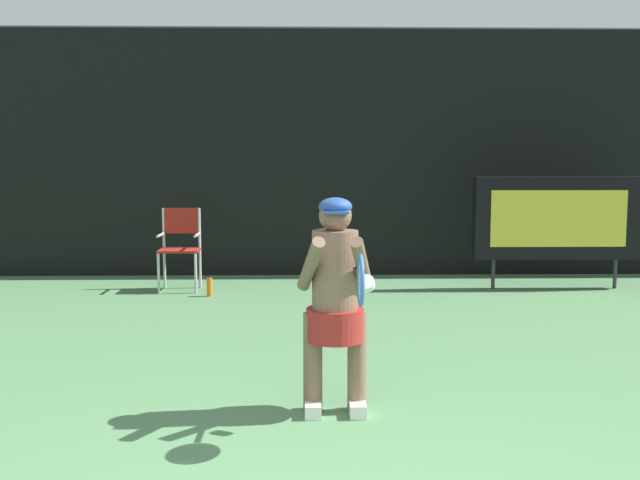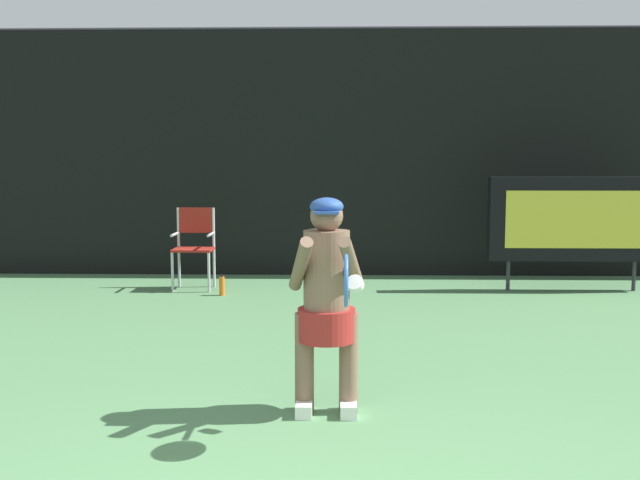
# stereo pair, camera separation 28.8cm
# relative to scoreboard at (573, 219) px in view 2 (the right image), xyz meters

# --- Properties ---
(backdrop_screen) EXTENTS (18.00, 0.12, 3.66)m
(backdrop_screen) POSITION_rel_scoreboard_xyz_m (-3.34, 1.29, 0.86)
(backdrop_screen) COLOR black
(backdrop_screen) RESTS_ON ground
(scoreboard) EXTENTS (2.20, 0.21, 1.50)m
(scoreboard) POSITION_rel_scoreboard_xyz_m (0.00, 0.00, 0.00)
(scoreboard) COLOR black
(scoreboard) RESTS_ON ground
(umpire_chair) EXTENTS (0.52, 0.44, 1.08)m
(umpire_chair) POSITION_rel_scoreboard_xyz_m (-5.00, 0.03, -0.33)
(umpire_chair) COLOR #B7B7BC
(umpire_chair) RESTS_ON ground
(water_bottle) EXTENTS (0.07, 0.07, 0.27)m
(water_bottle) POSITION_rel_scoreboard_xyz_m (-4.56, -0.47, -0.82)
(water_bottle) COLOR orange
(water_bottle) RESTS_ON ground
(tennis_player) EXTENTS (0.52, 0.59, 1.46)m
(tennis_player) POSITION_rel_scoreboard_xyz_m (-3.15, -4.78, -0.15)
(tennis_player) COLOR white
(tennis_player) RESTS_ON ground
(tennis_racket) EXTENTS (0.03, 0.60, 0.31)m
(tennis_racket) POSITION_rel_scoreboard_xyz_m (-3.02, -5.33, 0.06)
(tennis_racket) COLOR black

